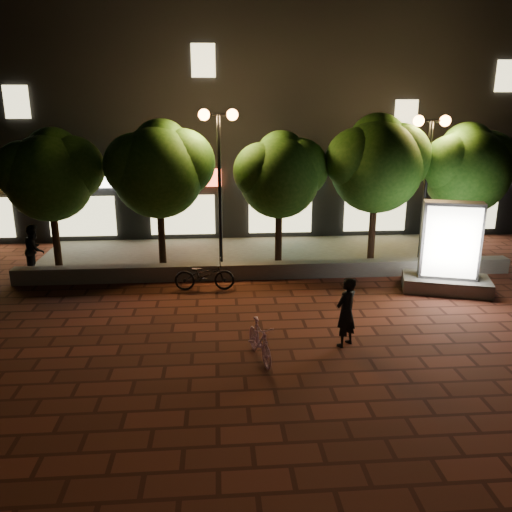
{
  "coord_description": "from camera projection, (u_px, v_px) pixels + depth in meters",
  "views": [
    {
      "loc": [
        -1.6,
        -11.52,
        5.29
      ],
      "look_at": [
        -0.59,
        1.5,
        1.47
      ],
      "focal_mm": 35.61,
      "sensor_mm": 36.0,
      "label": 1
    }
  ],
  "objects": [
    {
      "name": "pedestrian",
      "position": [
        35.0,
        249.0,
        16.36
      ],
      "size": [
        0.69,
        0.85,
        1.65
      ],
      "primitive_type": "imported",
      "rotation": [
        0.0,
        0.0,
        1.66
      ],
      "color": "black",
      "rests_on": "sidewalk"
    },
    {
      "name": "ground",
      "position": [
        284.0,
        329.0,
        12.62
      ],
      "size": [
        80.0,
        80.0,
        0.0
      ],
      "primitive_type": "plane",
      "color": "maroon",
      "rests_on": "ground"
    },
    {
      "name": "sidewalk",
      "position": [
        261.0,
        255.0,
        18.83
      ],
      "size": [
        16.0,
        5.0,
        0.08
      ],
      "primitive_type": "cube",
      "color": "slate",
      "rests_on": "ground"
    },
    {
      "name": "retaining_wall",
      "position": [
        268.0,
        270.0,
        16.38
      ],
      "size": [
        16.0,
        0.45,
        0.5
      ],
      "primitive_type": "cube",
      "color": "slate",
      "rests_on": "ground"
    },
    {
      "name": "scooter_parked",
      "position": [
        204.0,
        275.0,
        15.21
      ],
      "size": [
        1.82,
        0.68,
        0.95
      ],
      "primitive_type": "imported",
      "rotation": [
        0.0,
        0.0,
        1.54
      ],
      "color": "black",
      "rests_on": "ground"
    },
    {
      "name": "building_block",
      "position": [
        249.0,
        114.0,
        23.65
      ],
      "size": [
        28.0,
        8.12,
        11.3
      ],
      "color": "black",
      "rests_on": "ground"
    },
    {
      "name": "scooter_pink",
      "position": [
        260.0,
        341.0,
        10.99
      ],
      "size": [
        0.75,
        1.54,
        0.89
      ],
      "primitive_type": "imported",
      "rotation": [
        0.0,
        0.0,
        0.23
      ],
      "color": "#B97999",
      "rests_on": "ground"
    },
    {
      "name": "street_lamp_left",
      "position": [
        219.0,
        149.0,
        16.36
      ],
      "size": [
        1.26,
        0.36,
        5.18
      ],
      "color": "black",
      "rests_on": "sidewalk"
    },
    {
      "name": "rider",
      "position": [
        346.0,
        312.0,
        11.54
      ],
      "size": [
        0.72,
        0.69,
        1.65
      ],
      "primitive_type": "imported",
      "rotation": [
        0.0,
        0.0,
        3.82
      ],
      "color": "black",
      "rests_on": "ground"
    },
    {
      "name": "tree_mid",
      "position": [
        281.0,
        172.0,
        16.99
      ],
      "size": [
        3.24,
        2.7,
        4.5
      ],
      "color": "black",
      "rests_on": "sidewalk"
    },
    {
      "name": "tree_left",
      "position": [
        160.0,
        166.0,
        16.63
      ],
      "size": [
        3.6,
        3.0,
        4.89
      ],
      "color": "black",
      "rests_on": "sidewalk"
    },
    {
      "name": "tree_right",
      "position": [
        378.0,
        161.0,
        17.14
      ],
      "size": [
        3.72,
        3.1,
        5.07
      ],
      "color": "black",
      "rests_on": "sidewalk"
    },
    {
      "name": "tree_far_right",
      "position": [
        468.0,
        166.0,
        17.43
      ],
      "size": [
        3.48,
        2.9,
        4.76
      ],
      "color": "black",
      "rests_on": "sidewalk"
    },
    {
      "name": "ad_kiosk",
      "position": [
        449.0,
        256.0,
        14.99
      ],
      "size": [
        2.76,
        1.94,
        2.7
      ],
      "color": "slate",
      "rests_on": "ground"
    },
    {
      "name": "street_lamp_right",
      "position": [
        429.0,
        151.0,
        16.92
      ],
      "size": [
        1.26,
        0.36,
        4.98
      ],
      "color": "black",
      "rests_on": "sidewalk"
    },
    {
      "name": "tree_far_left",
      "position": [
        51.0,
        172.0,
        16.41
      ],
      "size": [
        3.36,
        2.8,
        4.63
      ],
      "color": "black",
      "rests_on": "sidewalk"
    }
  ]
}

